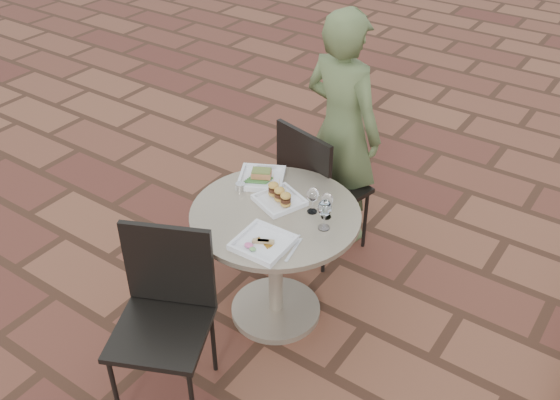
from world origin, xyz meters
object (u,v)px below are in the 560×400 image
Objects in this scene: chair_far at (315,181)px; diner at (342,130)px; chair_near at (165,303)px; plate_tuna at (263,243)px; plate_sliders at (279,197)px; plate_salmon at (261,177)px; cafe_table at (275,248)px.

diner reaches higher than chair_far.
diner is at bearing 63.97° from chair_near.
plate_sliders is at bearing 112.08° from plate_tuna.
plate_tuna is at bearing -67.92° from plate_sliders.
diner is at bearing 80.19° from plate_salmon.
plate_tuna reaches higher than cafe_table.
chair_near is 3.17× the size of plate_sliders.
plate_salmon is at bearing 150.12° from plate_sliders.
plate_salmon is (-0.08, 0.90, 0.20)m from chair_near.
chair_near is at bearing -98.80° from plate_sliders.
plate_tuna is (0.23, -0.86, 0.20)m from chair_far.
plate_salmon is (-0.12, -0.40, 0.20)m from chair_far.
chair_far is 0.37m from diner.
chair_far is at bearing 101.52° from cafe_table.
diner is 5.31× the size of plate_sliders.
chair_far is at bearing 99.86° from plate_sliders.
plate_salmon is 0.24m from plate_sliders.
plate_salmon is 1.14× the size of plate_sliders.
chair_far is 0.60× the size of diner.
chair_far reaches higher than plate_salmon.
chair_near reaches higher than plate_salmon.
chair_near is 0.82m from plate_sliders.
chair_near is (-0.03, -1.30, 0.00)m from chair_far.
cafe_table is 0.95m from diner.
chair_far is at bearing 63.84° from chair_near.
plate_salmon is at bearing 87.18° from chair_far.
chair_far is 0.91m from plate_tuna.
plate_salmon reaches higher than cafe_table.
diner is at bearing -77.23° from chair_far.
cafe_table is at bearing 114.99° from chair_far.
diner reaches higher than plate_tuna.
diner is 0.81m from plate_sliders.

